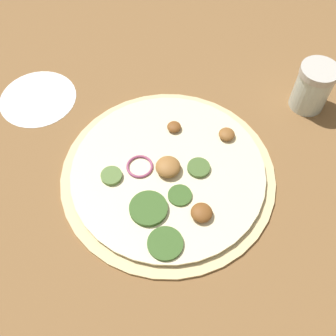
% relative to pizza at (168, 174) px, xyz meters
% --- Properties ---
extents(ground_plane, '(3.00, 3.00, 0.00)m').
position_rel_pizza_xyz_m(ground_plane, '(0.00, -0.00, -0.01)').
color(ground_plane, brown).
extents(pizza, '(0.33, 0.33, 0.03)m').
position_rel_pizza_xyz_m(pizza, '(0.00, 0.00, 0.00)').
color(pizza, beige).
rests_on(pizza, ground_plane).
extents(spice_jar, '(0.06, 0.06, 0.08)m').
position_rel_pizza_xyz_m(spice_jar, '(-0.22, -0.18, 0.03)').
color(spice_jar, silver).
rests_on(spice_jar, ground_plane).
extents(flour_patch, '(0.13, 0.13, 0.00)m').
position_rel_pizza_xyz_m(flour_patch, '(0.25, -0.13, -0.01)').
color(flour_patch, white).
rests_on(flour_patch, ground_plane).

